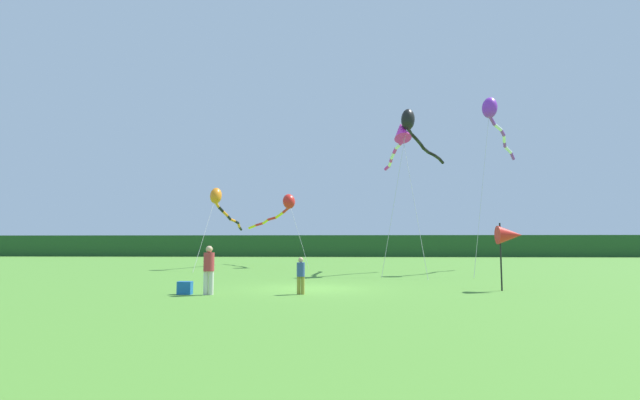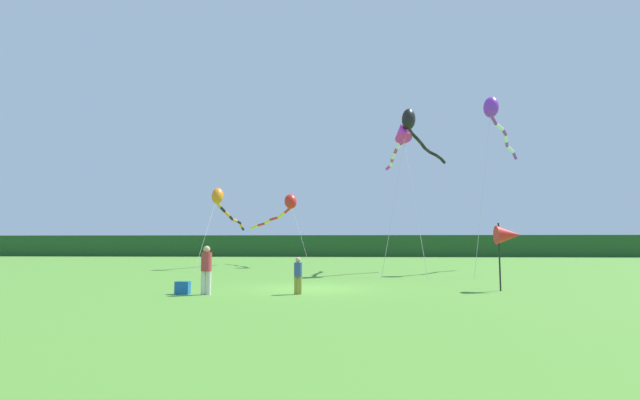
% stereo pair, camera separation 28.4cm
% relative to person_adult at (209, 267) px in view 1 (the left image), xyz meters
% --- Properties ---
extents(ground_plane, '(120.00, 120.00, 0.00)m').
position_rel_person_adult_xyz_m(ground_plane, '(3.36, 2.40, -0.93)').
color(ground_plane, '#4C842D').
extents(distant_treeline, '(108.00, 3.97, 2.80)m').
position_rel_person_adult_xyz_m(distant_treeline, '(3.36, 47.40, 0.47)').
color(distant_treeline, '#234C23').
rests_on(distant_treeline, ground).
extents(person_adult, '(0.37, 0.37, 1.66)m').
position_rel_person_adult_xyz_m(person_adult, '(0.00, 0.00, 0.00)').
color(person_adult, silver).
rests_on(person_adult, ground).
extents(person_child, '(0.28, 0.28, 1.26)m').
position_rel_person_adult_xyz_m(person_child, '(3.13, 0.32, -0.22)').
color(person_child, olive).
rests_on(person_child, ground).
extents(cooler_box, '(0.48, 0.30, 0.44)m').
position_rel_person_adult_xyz_m(cooler_box, '(-0.84, 0.08, -0.71)').
color(cooler_box, '#1959B2').
rests_on(cooler_box, ground).
extents(banner_flag_pole, '(0.90, 0.70, 2.50)m').
position_rel_person_adult_xyz_m(banner_flag_pole, '(10.78, 1.92, 1.11)').
color(banner_flag_pole, black).
rests_on(banner_flag_pole, ground).
extents(kite_purple, '(5.69, 9.63, 10.77)m').
position_rel_person_adult_xyz_m(kite_purple, '(13.84, 13.11, 8.78)').
color(kite_purple, '#B2B2B2').
rests_on(kite_purple, ground).
extents(kite_orange, '(0.92, 10.92, 5.73)m').
position_rel_person_adult_xyz_m(kite_orange, '(-4.21, 16.86, 3.73)').
color(kite_orange, '#B2B2B2').
rests_on(kite_orange, ground).
extents(kite_black, '(4.81, 7.09, 9.66)m').
position_rel_person_adult_xyz_m(kite_black, '(8.61, 11.54, 7.75)').
color(kite_black, '#B2B2B2').
rests_on(kite_black, ground).
extents(kite_red, '(5.90, 8.16, 5.56)m').
position_rel_person_adult_xyz_m(kite_red, '(0.05, 19.44, 3.66)').
color(kite_red, '#B2B2B2').
rests_on(kite_red, ground).
extents(kite_magenta, '(1.28, 9.13, 9.05)m').
position_rel_person_adult_xyz_m(kite_magenta, '(7.96, 11.63, 7.22)').
color(kite_magenta, '#B2B2B2').
rests_on(kite_magenta, ground).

